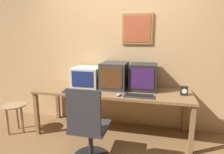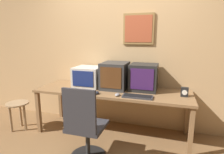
# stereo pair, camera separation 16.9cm
# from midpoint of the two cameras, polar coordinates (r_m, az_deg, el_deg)

# --- Properties ---
(wall_back) EXTENTS (8.00, 0.08, 2.60)m
(wall_back) POSITION_cam_midpoint_polar(r_m,az_deg,el_deg) (3.17, 0.27, 8.33)
(wall_back) COLOR tan
(wall_back) RESTS_ON ground_plane
(desk) EXTENTS (2.35, 0.73, 0.71)m
(desk) POSITION_cam_midpoint_polar(r_m,az_deg,el_deg) (2.89, -1.68, -5.19)
(desk) COLOR olive
(desk) RESTS_ON ground_plane
(monitor_left) EXTENTS (0.43, 0.42, 0.32)m
(monitor_left) POSITION_cam_midpoint_polar(r_m,az_deg,el_deg) (3.09, -9.11, 0.03)
(monitor_left) COLOR beige
(monitor_left) RESTS_ON desk
(monitor_center) EXTENTS (0.39, 0.46, 0.41)m
(monitor_center) POSITION_cam_midpoint_polar(r_m,az_deg,el_deg) (2.94, -0.88, 0.47)
(monitor_center) COLOR #333333
(monitor_center) RESTS_ON desk
(monitor_right) EXTENTS (0.41, 0.39, 0.40)m
(monitor_right) POSITION_cam_midpoint_polar(r_m,az_deg,el_deg) (2.89, 7.84, 0.05)
(monitor_right) COLOR black
(monitor_right) RESTS_ON desk
(keyboard_main) EXTENTS (0.45, 0.16, 0.03)m
(keyboard_main) POSITION_cam_midpoint_polar(r_m,az_deg,el_deg) (2.81, -12.01, -4.43)
(keyboard_main) COLOR #333338
(keyboard_main) RESTS_ON desk
(keyboard_side) EXTENTS (0.41, 0.16, 0.03)m
(keyboard_side) POSITION_cam_midpoint_polar(r_m,az_deg,el_deg) (2.57, 6.31, -5.78)
(keyboard_side) COLOR #333338
(keyboard_side) RESTS_ON desk
(mouse_near_keyboard) EXTENTS (0.06, 0.11, 0.04)m
(mouse_near_keyboard) POSITION_cam_midpoint_polar(r_m,az_deg,el_deg) (2.67, -6.30, -4.91)
(mouse_near_keyboard) COLOR #282D3D
(mouse_near_keyboard) RESTS_ON desk
(mouse_far_corner) EXTENTS (0.07, 0.11, 0.03)m
(mouse_far_corner) POSITION_cam_midpoint_polar(r_m,az_deg,el_deg) (2.60, 0.15, -5.37)
(mouse_far_corner) COLOR gray
(mouse_far_corner) RESTS_ON desk
(desk_clock) EXTENTS (0.10, 0.06, 0.13)m
(desk_clock) POSITION_cam_midpoint_polar(r_m,az_deg,el_deg) (2.77, 19.50, -3.98)
(desk_clock) COLOR black
(desk_clock) RESTS_ON desk
(office_chair) EXTENTS (0.46, 0.46, 0.96)m
(office_chair) POSITION_cam_midpoint_polar(r_m,az_deg,el_deg) (2.36, -9.33, -15.94)
(office_chair) COLOR black
(office_chair) RESTS_ON ground_plane
(side_stool) EXTENTS (0.35, 0.35, 0.46)m
(side_stool) POSITION_cam_midpoint_polar(r_m,az_deg,el_deg) (3.42, -28.81, -9.12)
(side_stool) COLOR #9E7F5B
(side_stool) RESTS_ON ground_plane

